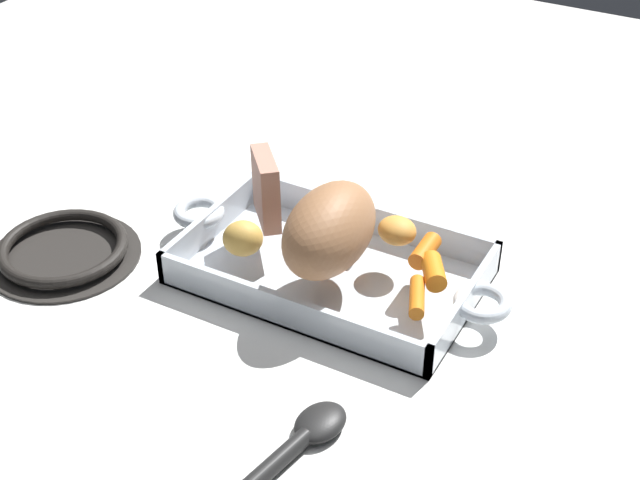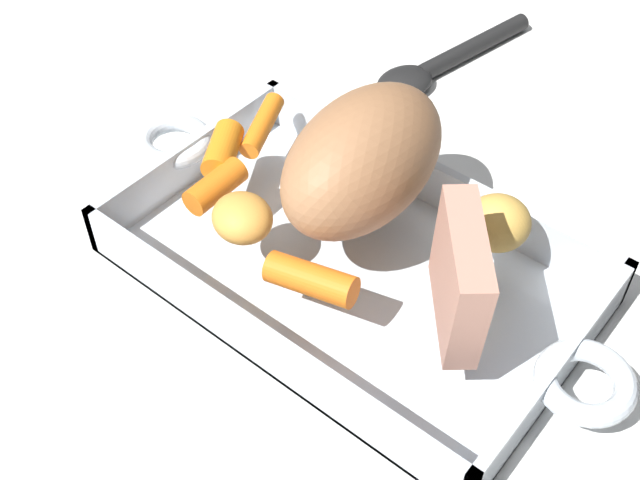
# 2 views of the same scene
# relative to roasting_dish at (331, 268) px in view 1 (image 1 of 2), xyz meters

# --- Properties ---
(ground_plane) EXTENTS (1.98, 1.98, 0.00)m
(ground_plane) POSITION_rel_roasting_dish_xyz_m (0.00, 0.00, -0.01)
(ground_plane) COLOR white
(roasting_dish) EXTENTS (0.44, 0.21, 0.04)m
(roasting_dish) POSITION_rel_roasting_dish_xyz_m (0.00, 0.00, 0.00)
(roasting_dish) COLOR silver
(roasting_dish) RESTS_ON ground_plane
(pork_roast) EXTENTS (0.10, 0.15, 0.09)m
(pork_roast) POSITION_rel_roasting_dish_xyz_m (0.01, -0.03, 0.08)
(pork_roast) COLOR #9C6A45
(pork_roast) RESTS_ON roasting_dish
(roast_slice_thin) EXTENTS (0.07, 0.08, 0.09)m
(roast_slice_thin) POSITION_rel_roasting_dish_xyz_m (-0.10, 0.02, 0.07)
(roast_slice_thin) COLOR tan
(roast_slice_thin) RESTS_ON roasting_dish
(baby_carrot_northeast) EXTENTS (0.02, 0.05, 0.02)m
(baby_carrot_northeast) POSITION_rel_roasting_dish_xyz_m (0.10, 0.03, 0.04)
(baby_carrot_northeast) COLOR orange
(baby_carrot_northeast) RESTS_ON roasting_dish
(baby_carrot_center_right) EXTENTS (0.04, 0.07, 0.02)m
(baby_carrot_center_right) POSITION_rel_roasting_dish_xyz_m (0.13, -0.05, 0.04)
(baby_carrot_center_right) COLOR orange
(baby_carrot_center_right) RESTS_ON roasting_dish
(baby_carrot_short) EXTENTS (0.05, 0.05, 0.03)m
(baby_carrot_short) POSITION_rel_roasting_dish_xyz_m (0.13, -0.00, 0.04)
(baby_carrot_short) COLOR orange
(baby_carrot_short) RESTS_ON roasting_dish
(baby_carrot_southeast) EXTENTS (0.07, 0.04, 0.03)m
(baby_carrot_southeast) POSITION_rel_roasting_dish_xyz_m (-0.01, 0.06, 0.04)
(baby_carrot_southeast) COLOR orange
(baby_carrot_southeast) RESTS_ON roasting_dish
(potato_near_roast) EXTENTS (0.06, 0.05, 0.03)m
(potato_near_roast) POSITION_rel_roasting_dish_xyz_m (0.06, 0.05, 0.04)
(potato_near_roast) COLOR gold
(potato_near_roast) RESTS_ON roasting_dish
(potato_halved) EXTENTS (0.06, 0.06, 0.04)m
(potato_halved) POSITION_rel_roasting_dish_xyz_m (-0.08, -0.06, 0.05)
(potato_halved) COLOR gold
(potato_halved) RESTS_ON roasting_dish
(stove_burner_rear) EXTENTS (0.18, 0.18, 0.02)m
(stove_burner_rear) POSITION_rel_roasting_dish_xyz_m (-0.30, -0.12, -0.00)
(stove_burner_rear) COLOR #282623
(stove_burner_rear) RESTS_ON ground_plane
(serving_spoon) EXTENTS (0.07, 0.20, 0.02)m
(serving_spoon) POSITION_rel_roasting_dish_xyz_m (0.10, -0.26, -0.00)
(serving_spoon) COLOR black
(serving_spoon) RESTS_ON ground_plane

